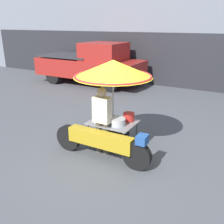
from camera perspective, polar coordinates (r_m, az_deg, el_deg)
The scene contains 5 objects.
ground_plane at distance 5.59m, azimuth -1.80°, elevation -10.38°, with size 36.00×36.00×0.00m, color #4C4F54.
shopfront_building at distance 12.51m, azimuth 18.23°, elevation 15.66°, with size 28.00×2.06×4.28m.
vendor_motorcycle_cart at distance 5.39m, azimuth -0.09°, elevation 6.29°, with size 2.32×1.71×2.07m.
vendor_person at distance 5.43m, azimuth -2.26°, elevation -1.36°, with size 0.38×0.22×1.53m.
pickup_truck at distance 12.03m, azimuth -4.69°, elevation 10.82°, with size 5.22×1.89×1.98m.
Camera 1 is at (2.51, -4.14, 2.80)m, focal length 40.00 mm.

